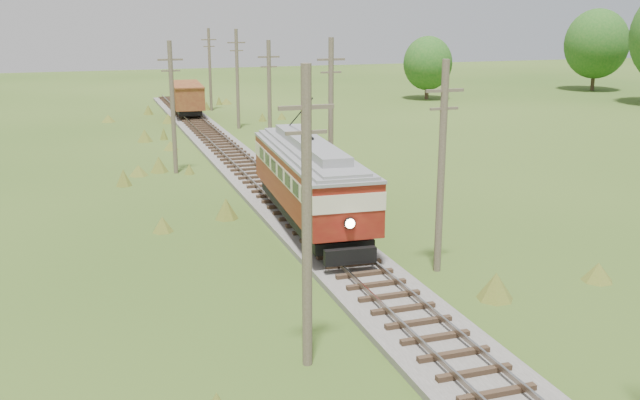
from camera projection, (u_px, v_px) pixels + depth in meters
name	position (u px, v px, depth m)	size (l,w,h in m)	color
railbed_main	(264.00, 185.00, 43.02)	(3.60, 96.00, 0.57)	#605B54
streetcar	(310.00, 176.00, 34.00)	(3.86, 13.24, 6.00)	black
gondola	(187.00, 97.00, 71.34)	(3.37, 8.80, 2.87)	black
gravel_pile	(278.00, 136.00, 58.12)	(3.16, 3.35, 1.15)	gray
utility_pole_r_2	(441.00, 166.00, 28.28)	(1.60, 0.30, 8.60)	brown
utility_pole_r_3	(331.00, 117.00, 40.11)	(1.60, 0.30, 9.00)	brown
utility_pole_r_4	(269.00, 97.00, 52.05)	(1.60, 0.30, 8.40)	brown
utility_pole_r_5	(237.00, 78.00, 64.02)	(1.60, 0.30, 8.90)	brown
utility_pole_r_6	(210.00, 69.00, 75.91)	(1.60, 0.30, 8.70)	brown
utility_pole_l_a	(307.00, 218.00, 20.42)	(1.60, 0.30, 9.00)	brown
utility_pole_l_b	(173.00, 106.00, 46.05)	(1.60, 0.30, 8.60)	brown
tree_right_5	(596.00, 44.00, 95.32)	(8.40, 8.40, 10.82)	#38281C
tree_mid_b	(428.00, 63.00, 85.99)	(5.88, 5.88, 7.57)	#38281C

